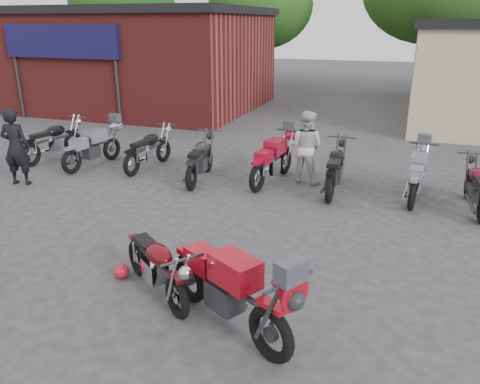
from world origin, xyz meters
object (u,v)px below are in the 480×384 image
(helmet, at_px, (122,271))
(row_bike_2, at_px, (149,147))
(vintage_motorcycle, at_px, (156,262))
(row_bike_4, at_px, (273,158))
(person_dark, at_px, (16,147))
(row_bike_0, at_px, (53,139))
(row_bike_1, at_px, (93,145))
(person_light, at_px, (306,147))
(row_bike_5, at_px, (336,166))
(row_bike_7, at_px, (478,185))
(sportbike, at_px, (228,285))
(row_bike_3, at_px, (200,157))
(row_bike_6, at_px, (418,173))

(helmet, height_order, row_bike_2, row_bike_2)
(vintage_motorcycle, distance_m, row_bike_4, 5.40)
(person_dark, relative_size, row_bike_0, 0.89)
(row_bike_1, bearing_deg, person_light, -75.24)
(row_bike_0, relative_size, row_bike_4, 0.97)
(vintage_motorcycle, relative_size, row_bike_5, 0.88)
(row_bike_4, relative_size, row_bike_7, 1.11)
(sportbike, bearing_deg, row_bike_2, 157.49)
(vintage_motorcycle, height_order, row_bike_3, row_bike_3)
(helmet, distance_m, person_light, 5.74)
(row_bike_2, height_order, row_bike_6, row_bike_6)
(person_dark, bearing_deg, row_bike_3, -170.57)
(vintage_motorcycle, height_order, row_bike_1, row_bike_1)
(row_bike_4, bearing_deg, row_bike_1, 102.96)
(helmet, distance_m, row_bike_6, 6.65)
(row_bike_6, bearing_deg, helmet, 146.03)
(vintage_motorcycle, distance_m, helmet, 0.91)
(row_bike_5, height_order, row_bike_6, row_bike_5)
(row_bike_3, height_order, row_bike_6, row_bike_3)
(sportbike, bearing_deg, row_bike_6, 98.95)
(helmet, height_order, row_bike_1, row_bike_1)
(row_bike_2, relative_size, row_bike_3, 0.97)
(row_bike_0, height_order, row_bike_3, row_bike_0)
(row_bike_3, distance_m, row_bike_5, 3.25)
(sportbike, bearing_deg, row_bike_4, 130.36)
(row_bike_1, bearing_deg, row_bike_5, -79.97)
(row_bike_5, distance_m, row_bike_7, 2.92)
(row_bike_5, bearing_deg, sportbike, 174.38)
(row_bike_0, bearing_deg, person_light, -78.21)
(helmet, relative_size, person_dark, 0.13)
(person_light, xyz_separation_m, row_bike_6, (2.55, -0.31, -0.29))
(row_bike_0, xyz_separation_m, row_bike_6, (9.65, 0.12, -0.02))
(row_bike_3, distance_m, row_bike_7, 6.15)
(vintage_motorcycle, height_order, helmet, vintage_motorcycle)
(person_dark, distance_m, row_bike_4, 6.07)
(person_light, xyz_separation_m, row_bike_2, (-4.13, -0.28, -0.30))
(person_light, distance_m, row_bike_6, 2.58)
(row_bike_2, height_order, row_bike_7, row_bike_2)
(row_bike_5, bearing_deg, vintage_motorcycle, 161.20)
(row_bike_2, height_order, row_bike_4, row_bike_4)
(row_bike_7, bearing_deg, row_bike_4, 80.76)
(row_bike_3, height_order, row_bike_5, row_bike_5)
(person_dark, xyz_separation_m, row_bike_2, (2.27, 2.17, -0.35))
(sportbike, distance_m, person_dark, 7.66)
(person_dark, bearing_deg, person_light, -173.06)
(row_bike_3, relative_size, row_bike_4, 0.95)
(row_bike_0, distance_m, row_bike_1, 1.47)
(sportbike, relative_size, row_bike_6, 1.10)
(sportbike, height_order, helmet, sportbike)
(person_dark, height_order, row_bike_4, person_dark)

